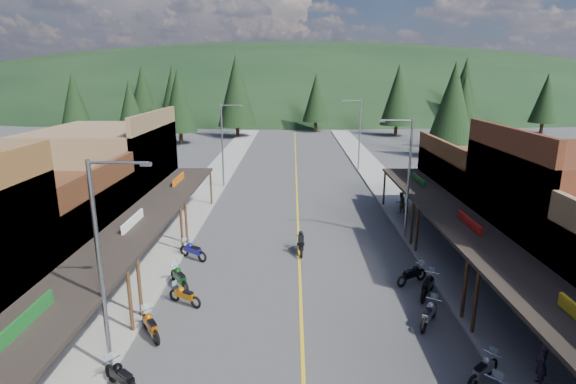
{
  "coord_description": "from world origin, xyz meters",
  "views": [
    {
      "loc": [
        -0.42,
        -20.32,
        10.69
      ],
      "look_at": [
        -0.71,
        8.93,
        3.0
      ],
      "focal_mm": 28.0,
      "sensor_mm": 36.0,
      "label": 1
    }
  ],
  "objects_px": {
    "pine_10": "(179,100)",
    "bike_east_7": "(428,285)",
    "bike_west_6": "(150,324)",
    "bike_east_6": "(429,313)",
    "pine_0": "(74,98)",
    "pine_3": "(316,97)",
    "bike_east_8": "(412,274)",
    "streetlight_2": "(407,174)",
    "pine_2": "(237,91)",
    "bike_west_9": "(193,250)",
    "shop_east_2": "(569,219)",
    "pine_6": "(546,98)",
    "pedestrian_east_a": "(541,364)",
    "streetlight_0": "(103,260)",
    "pine_1": "(173,92)",
    "pedestrian_east_b": "(401,202)",
    "pine_4": "(398,95)",
    "pine_11": "(453,103)",
    "pine_9": "(463,105)",
    "shop_west_2": "(38,235)",
    "bike_east_5": "(483,369)",
    "pine_7": "(143,91)",
    "streetlight_3": "(358,132)",
    "pine_8": "(131,111)",
    "streetlight_1": "(224,142)",
    "shop_west_3": "(108,176)",
    "bike_west_7": "(185,295)",
    "rider_on_bike": "(301,244)",
    "pine_5": "(465,88)",
    "bike_west_5": "(122,376)",
    "bike_west_8": "(179,277)"
  },
  "relations": [
    {
      "from": "shop_west_2",
      "to": "streetlight_2",
      "type": "distance_m",
      "value": 21.73
    },
    {
      "from": "shop_west_3",
      "to": "pine_11",
      "type": "distance_m",
      "value": 43.22
    },
    {
      "from": "shop_east_2",
      "to": "bike_east_5",
      "type": "bearing_deg",
      "value": -132.21
    },
    {
      "from": "shop_west_3",
      "to": "pine_10",
      "type": "bearing_deg",
      "value": 96.22
    },
    {
      "from": "streetlight_1",
      "to": "pine_1",
      "type": "distance_m",
      "value": 51.01
    },
    {
      "from": "pine_10",
      "to": "bike_east_8",
      "type": "height_order",
      "value": "pine_10"
    },
    {
      "from": "pine_0",
      "to": "pine_3",
      "type": "bearing_deg",
      "value": 5.19
    },
    {
      "from": "pine_5",
      "to": "pine_11",
      "type": "relative_size",
      "value": 1.13
    },
    {
      "from": "shop_east_2",
      "to": "streetlight_0",
      "type": "distance_m",
      "value": 22.14
    },
    {
      "from": "shop_west_3",
      "to": "pine_8",
      "type": "xyz_separation_m",
      "value": [
        -8.22,
        28.7,
        2.46
      ]
    },
    {
      "from": "pine_4",
      "to": "bike_east_6",
      "type": "relative_size",
      "value": 6.01
    },
    {
      "from": "pine_5",
      "to": "bike_east_7",
      "type": "height_order",
      "value": "pine_5"
    },
    {
      "from": "shop_west_3",
      "to": "bike_west_7",
      "type": "xyz_separation_m",
      "value": [
        8.25,
        -12.27,
        -2.98
      ]
    },
    {
      "from": "bike_east_8",
      "to": "streetlight_2",
      "type": "bearing_deg",
      "value": 138.12
    },
    {
      "from": "pine_11",
      "to": "bike_west_7",
      "type": "distance_m",
      "value": 47.07
    },
    {
      "from": "streetlight_0",
      "to": "pine_2",
      "type": "relative_size",
      "value": 0.57
    },
    {
      "from": "pine_10",
      "to": "pedestrian_east_b",
      "type": "relative_size",
      "value": 6.87
    },
    {
      "from": "pine_3",
      "to": "pine_9",
      "type": "distance_m",
      "value": 29.0
    },
    {
      "from": "pine_2",
      "to": "pedestrian_east_a",
      "type": "height_order",
      "value": "pine_2"
    },
    {
      "from": "pine_2",
      "to": "bike_east_6",
      "type": "distance_m",
      "value": 63.04
    },
    {
      "from": "pine_0",
      "to": "bike_west_5",
      "type": "xyz_separation_m",
      "value": [
        33.7,
        -69.01,
        -5.89
      ]
    },
    {
      "from": "pine_8",
      "to": "pine_2",
      "type": "bearing_deg",
      "value": 56.31
    },
    {
      "from": "pine_1",
      "to": "bike_east_5",
      "type": "distance_m",
      "value": 82.54
    },
    {
      "from": "bike_west_6",
      "to": "bike_east_6",
      "type": "relative_size",
      "value": 0.99
    },
    {
      "from": "bike_east_6",
      "to": "pine_6",
      "type": "bearing_deg",
      "value": 91.57
    },
    {
      "from": "streetlight_3",
      "to": "pine_8",
      "type": "distance_m",
      "value": 30.67
    },
    {
      "from": "pedestrian_east_a",
      "to": "pine_9",
      "type": "bearing_deg",
      "value": -175.98
    },
    {
      "from": "pine_10",
      "to": "bike_west_9",
      "type": "height_order",
      "value": "pine_10"
    },
    {
      "from": "pine_4",
      "to": "pine_8",
      "type": "height_order",
      "value": "pine_4"
    },
    {
      "from": "pine_7",
      "to": "bike_east_6",
      "type": "height_order",
      "value": "pine_7"
    },
    {
      "from": "pine_10",
      "to": "bike_west_9",
      "type": "distance_m",
      "value": 47.39
    },
    {
      "from": "shop_east_2",
      "to": "pine_6",
      "type": "height_order",
      "value": "pine_6"
    },
    {
      "from": "bike_west_6",
      "to": "shop_west_2",
      "type": "bearing_deg",
      "value": 109.93
    },
    {
      "from": "shop_west_2",
      "to": "pedestrian_east_a",
      "type": "distance_m",
      "value": 23.59
    },
    {
      "from": "shop_east_2",
      "to": "pine_11",
      "type": "bearing_deg",
      "value": 80.28
    },
    {
      "from": "pine_1",
      "to": "pedestrian_east_b",
      "type": "distance_m",
      "value": 65.28
    },
    {
      "from": "bike_west_7",
      "to": "bike_east_7",
      "type": "xyz_separation_m",
      "value": [
        11.82,
        0.95,
        0.09
      ]
    },
    {
      "from": "shop_east_2",
      "to": "pine_10",
      "type": "xyz_separation_m",
      "value": [
        -31.78,
        48.3,
        3.27
      ]
    },
    {
      "from": "pine_11",
      "to": "pedestrian_east_b",
      "type": "height_order",
      "value": "pine_11"
    },
    {
      "from": "shop_west_3",
      "to": "pine_6",
      "type": "height_order",
      "value": "pine_6"
    },
    {
      "from": "rider_on_bike",
      "to": "pine_7",
      "type": "bearing_deg",
      "value": 112.46
    },
    {
      "from": "streetlight_1",
      "to": "bike_west_9",
      "type": "xyz_separation_m",
      "value": [
        0.63,
        -17.51,
        -3.86
      ]
    },
    {
      "from": "pine_3",
      "to": "pine_2",
      "type": "bearing_deg",
      "value": -150.26
    },
    {
      "from": "pine_1",
      "to": "pine_4",
      "type": "distance_m",
      "value": 43.17
    },
    {
      "from": "pine_10",
      "to": "bike_east_7",
      "type": "bearing_deg",
      "value": -64.11
    },
    {
      "from": "streetlight_2",
      "to": "bike_east_5",
      "type": "height_order",
      "value": "streetlight_2"
    },
    {
      "from": "streetlight_0",
      "to": "bike_west_9",
      "type": "xyz_separation_m",
      "value": [
        0.63,
        10.49,
        -3.86
      ]
    },
    {
      "from": "streetlight_0",
      "to": "bike_west_9",
      "type": "height_order",
      "value": "streetlight_0"
    },
    {
      "from": "pine_2",
      "to": "bike_east_7",
      "type": "bearing_deg",
      "value": -74.32
    },
    {
      "from": "shop_east_2",
      "to": "bike_west_8",
      "type": "distance_m",
      "value": 20.22
    }
  ]
}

